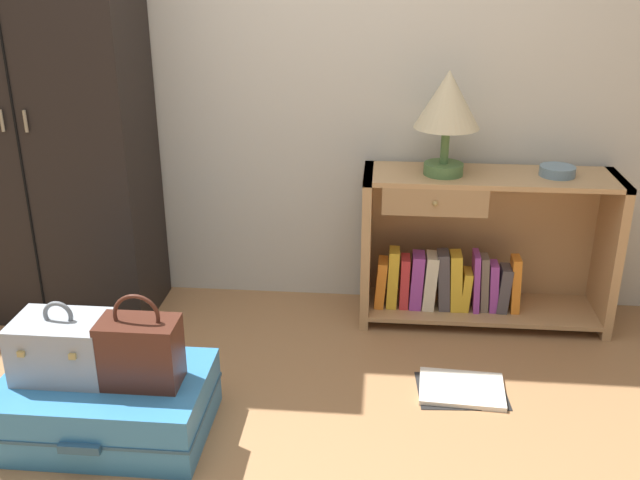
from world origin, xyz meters
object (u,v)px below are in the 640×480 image
Objects in this scene: wardrobe at (40,109)px; table_lamp at (448,105)px; open_book_on_floor at (462,389)px; handbag at (140,351)px; train_case at (63,347)px; bookshelf at (474,252)px; bowl at (557,171)px; suitcase_large at (107,405)px.

table_lamp is (1.76, 0.03, 0.05)m from wardrobe.
open_book_on_floor is at bearing -17.13° from wardrobe.
handbag is (-1.06, -0.98, -0.66)m from table_lamp.
handbag reaches higher than train_case.
wardrobe is 2.03m from bookshelf.
bowl is 0.47× the size of train_case.
table_lamp is at bearing 38.68° from suitcase_large.
open_book_on_floor is at bearing 13.99° from train_case.
train_case is 0.95× the size of handbag.
table_lamp reaches higher than suitcase_large.
suitcase_large is 0.26m from train_case.
table_lamp reaches higher than handbag.
bowl is at bearing 56.49° from open_book_on_floor.
wardrobe reaches higher than suitcase_large.
open_book_on_floor is (-0.09, -0.63, -0.32)m from bookshelf.
suitcase_large is 1.34m from open_book_on_floor.
bowl is (0.32, -0.01, 0.40)m from bookshelf.
bookshelf is 3.29× the size of handbag.
handbag is (-1.22, -1.01, 0.02)m from bookshelf.
bowl reaches higher than bookshelf.
suitcase_large is 0.28m from handbag.
bookshelf is 2.49× the size of table_lamp.
table_lamp is (-0.16, -0.03, 0.68)m from bookshelf.
handbag is at bearing -6.20° from train_case.
handbag is at bearing -161.23° from open_book_on_floor.
open_book_on_floor is at bearing -97.88° from bookshelf.
bookshelf is at bearing 11.24° from table_lamp.
suitcase_large is at bearing 174.27° from handbag.
wardrobe is at bearing 120.66° from suitcase_large.
handbag is at bearing -53.51° from wardrobe.
train_case is (-0.14, 0.02, 0.22)m from suitcase_large.
bookshelf reaches higher than suitcase_large.
bookshelf is at bearing 1.80° from wardrobe.
open_book_on_floor is (-0.41, -0.62, -0.72)m from bowl.
table_lamp is at bearing 0.91° from wardrobe.
wardrobe is at bearing 126.49° from handbag.
bookshelf is at bearing 39.67° from handbag.
wardrobe reaches higher than table_lamp.
wardrobe reaches higher than train_case.
bookshelf is 0.51m from bowl.
open_book_on_floor is (1.42, 0.35, -0.32)m from train_case.
suitcase_large is (-1.69, -0.99, -0.61)m from bowl.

